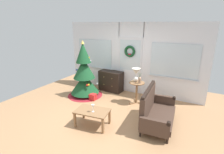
{
  "coord_description": "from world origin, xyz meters",
  "views": [
    {
      "loc": [
        2.25,
        -3.6,
        2.48
      ],
      "look_at": [
        0.05,
        0.55,
        1.0
      ],
      "focal_mm": 27.02,
      "sensor_mm": 36.0,
      "label": 1
    }
  ],
  "objects_px": {
    "christmas_tree": "(84,76)",
    "coffee_table": "(92,113)",
    "flower_vase": "(140,80)",
    "settee_sofa": "(155,110)",
    "side_table": "(137,88)",
    "table_lamp": "(136,73)",
    "gift_box": "(93,97)",
    "dresser_cabinet": "(111,81)",
    "wine_glass": "(93,106)"
  },
  "relations": [
    {
      "from": "coffee_table",
      "to": "wine_glass",
      "type": "relative_size",
      "value": 4.63
    },
    {
      "from": "wine_glass",
      "to": "coffee_table",
      "type": "bearing_deg",
      "value": 142.62
    },
    {
      "from": "christmas_tree",
      "to": "side_table",
      "type": "distance_m",
      "value": 1.89
    },
    {
      "from": "table_lamp",
      "to": "coffee_table",
      "type": "relative_size",
      "value": 0.49
    },
    {
      "from": "christmas_tree",
      "to": "wine_glass",
      "type": "xyz_separation_m",
      "value": [
        1.38,
        -1.51,
        -0.15
      ]
    },
    {
      "from": "table_lamp",
      "to": "coffee_table",
      "type": "height_order",
      "value": "table_lamp"
    },
    {
      "from": "christmas_tree",
      "to": "coffee_table",
      "type": "relative_size",
      "value": 2.18
    },
    {
      "from": "dresser_cabinet",
      "to": "gift_box",
      "type": "height_order",
      "value": "dresser_cabinet"
    },
    {
      "from": "wine_glass",
      "to": "side_table",
      "type": "bearing_deg",
      "value": 74.8
    },
    {
      "from": "coffee_table",
      "to": "gift_box",
      "type": "relative_size",
      "value": 4.28
    },
    {
      "from": "side_table",
      "to": "table_lamp",
      "type": "relative_size",
      "value": 1.62
    },
    {
      "from": "christmas_tree",
      "to": "coffee_table",
      "type": "bearing_deg",
      "value": -47.9
    },
    {
      "from": "side_table",
      "to": "coffee_table",
      "type": "height_order",
      "value": "side_table"
    },
    {
      "from": "christmas_tree",
      "to": "wine_glass",
      "type": "bearing_deg",
      "value": -47.55
    },
    {
      "from": "table_lamp",
      "to": "flower_vase",
      "type": "height_order",
      "value": "table_lamp"
    },
    {
      "from": "side_table",
      "to": "gift_box",
      "type": "distance_m",
      "value": 1.52
    },
    {
      "from": "flower_vase",
      "to": "coffee_table",
      "type": "height_order",
      "value": "flower_vase"
    },
    {
      "from": "christmas_tree",
      "to": "coffee_table",
      "type": "distance_m",
      "value": 2.01
    },
    {
      "from": "side_table",
      "to": "table_lamp",
      "type": "height_order",
      "value": "table_lamp"
    },
    {
      "from": "flower_vase",
      "to": "gift_box",
      "type": "distance_m",
      "value": 1.7
    },
    {
      "from": "settee_sofa",
      "to": "side_table",
      "type": "relative_size",
      "value": 2.14
    },
    {
      "from": "table_lamp",
      "to": "gift_box",
      "type": "xyz_separation_m",
      "value": [
        -1.33,
        -0.52,
        -0.89
      ]
    },
    {
      "from": "flower_vase",
      "to": "side_table",
      "type": "bearing_deg",
      "value": 149.04
    },
    {
      "from": "dresser_cabinet",
      "to": "side_table",
      "type": "height_order",
      "value": "dresser_cabinet"
    },
    {
      "from": "dresser_cabinet",
      "to": "settee_sofa",
      "type": "bearing_deg",
      "value": -35.51
    },
    {
      "from": "dresser_cabinet",
      "to": "side_table",
      "type": "bearing_deg",
      "value": -24.11
    },
    {
      "from": "dresser_cabinet",
      "to": "wine_glass",
      "type": "relative_size",
      "value": 4.75
    },
    {
      "from": "dresser_cabinet",
      "to": "side_table",
      "type": "relative_size",
      "value": 1.3
    },
    {
      "from": "gift_box",
      "to": "christmas_tree",
      "type": "bearing_deg",
      "value": 156.77
    },
    {
      "from": "settee_sofa",
      "to": "gift_box",
      "type": "xyz_separation_m",
      "value": [
        -2.22,
        0.44,
        -0.27
      ]
    },
    {
      "from": "settee_sofa",
      "to": "christmas_tree",
      "type": "bearing_deg",
      "value": 166.47
    },
    {
      "from": "settee_sofa",
      "to": "coffee_table",
      "type": "relative_size",
      "value": 1.69
    },
    {
      "from": "gift_box",
      "to": "dresser_cabinet",
      "type": "bearing_deg",
      "value": 82.27
    },
    {
      "from": "side_table",
      "to": "gift_box",
      "type": "height_order",
      "value": "side_table"
    },
    {
      "from": "side_table",
      "to": "flower_vase",
      "type": "relative_size",
      "value": 2.03
    },
    {
      "from": "table_lamp",
      "to": "wine_glass",
      "type": "height_order",
      "value": "table_lamp"
    },
    {
      "from": "table_lamp",
      "to": "flower_vase",
      "type": "xyz_separation_m",
      "value": [
        0.16,
        -0.1,
        -0.17
      ]
    },
    {
      "from": "christmas_tree",
      "to": "table_lamp",
      "type": "distance_m",
      "value": 1.85
    },
    {
      "from": "gift_box",
      "to": "settee_sofa",
      "type": "bearing_deg",
      "value": -11.31
    },
    {
      "from": "settee_sofa",
      "to": "gift_box",
      "type": "height_order",
      "value": "settee_sofa"
    },
    {
      "from": "table_lamp",
      "to": "coffee_table",
      "type": "distance_m",
      "value": 1.95
    },
    {
      "from": "settee_sofa",
      "to": "coffee_table",
      "type": "xyz_separation_m",
      "value": [
        -1.37,
        -0.82,
        -0.02
      ]
    },
    {
      "from": "dresser_cabinet",
      "to": "settee_sofa",
      "type": "distance_m",
      "value": 2.55
    },
    {
      "from": "dresser_cabinet",
      "to": "table_lamp",
      "type": "xyz_separation_m",
      "value": [
        1.18,
        -0.52,
        0.61
      ]
    },
    {
      "from": "side_table",
      "to": "wine_glass",
      "type": "height_order",
      "value": "side_table"
    },
    {
      "from": "coffee_table",
      "to": "flower_vase",
      "type": "bearing_deg",
      "value": 69.21
    },
    {
      "from": "christmas_tree",
      "to": "wine_glass",
      "type": "distance_m",
      "value": 2.05
    },
    {
      "from": "settee_sofa",
      "to": "dresser_cabinet",
      "type": "bearing_deg",
      "value": 144.49
    },
    {
      "from": "settee_sofa",
      "to": "flower_vase",
      "type": "bearing_deg",
      "value": 130.21
    },
    {
      "from": "christmas_tree",
      "to": "dresser_cabinet",
      "type": "height_order",
      "value": "christmas_tree"
    }
  ]
}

